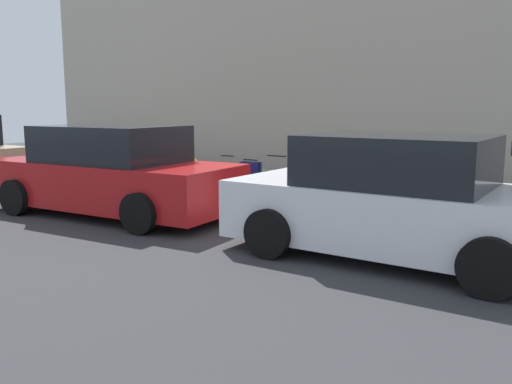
{
  "coord_description": "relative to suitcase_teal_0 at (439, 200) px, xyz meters",
  "views": [
    {
      "loc": [
        -5.89,
        8.04,
        1.92
      ],
      "look_at": [
        -1.0,
        0.36,
        0.46
      ],
      "focal_mm": 37.66,
      "sensor_mm": 36.0,
      "label": 1
    }
  ],
  "objects": [
    {
      "name": "ground_plane",
      "position": [
        3.87,
        0.52,
        -0.46
      ],
      "size": [
        40.0,
        40.0,
        0.0
      ],
      "primitive_type": "plane",
      "color": "#333335"
    },
    {
      "name": "suitcase_maroon_2",
      "position": [
        1.17,
        -0.01,
        -0.02
      ],
      "size": [
        0.45,
        0.27,
        0.85
      ],
      "color": "maroon",
      "rests_on": "sidewalk_curb"
    },
    {
      "name": "suitcase_teal_7",
      "position": [
        4.03,
        0.08,
        -0.03
      ],
      "size": [
        0.37,
        0.25,
        0.84
      ],
      "color": "#0F606B",
      "rests_on": "sidewalk_curb"
    },
    {
      "name": "suitcase_black_3",
      "position": [
        1.76,
        -0.02,
        0.01
      ],
      "size": [
        0.49,
        0.25,
        0.94
      ],
      "color": "black",
      "rests_on": "sidewalk_curb"
    },
    {
      "name": "suitcase_olive_5",
      "position": [
        2.97,
        0.0,
        -0.04
      ],
      "size": [
        0.48,
        0.2,
        0.89
      ],
      "color": "#59601E",
      "rests_on": "sidewalk_curb"
    },
    {
      "name": "fire_hydrant",
      "position": [
        4.92,
        0.04,
        0.06
      ],
      "size": [
        0.39,
        0.21,
        0.74
      ],
      "color": "#D89E0C",
      "rests_on": "sidewalk_curb"
    },
    {
      "name": "suitcase_teal_0",
      "position": [
        0.0,
        0.0,
        0.0
      ],
      "size": [
        0.39,
        0.24,
        0.71
      ],
      "color": "#0F606B",
      "rests_on": "sidewalk_curb"
    },
    {
      "name": "suitcase_navy_6",
      "position": [
        3.52,
        0.03,
        0.04
      ],
      "size": [
        0.39,
        0.2,
        0.79
      ],
      "color": "navy",
      "rests_on": "sidewalk_curb"
    },
    {
      "name": "parked_car_white_0",
      "position": [
        0.07,
        1.96,
        0.27
      ],
      "size": [
        4.28,
        2.16,
        1.56
      ],
      "color": "silver",
      "rests_on": "ground_plane"
    },
    {
      "name": "suitcase_silver_1",
      "position": [
        0.57,
        -0.03,
        -0.04
      ],
      "size": [
        0.51,
        0.22,
        0.81
      ],
      "color": "#9EA0A8",
      "rests_on": "sidewalk_curb"
    },
    {
      "name": "parked_car_red_1",
      "position": [
        5.21,
        1.96,
        0.28
      ],
      "size": [
        4.74,
        2.19,
        1.58
      ],
      "color": "#AD1619",
      "rests_on": "ground_plane"
    },
    {
      "name": "bollard_post",
      "position": [
        5.71,
        0.19,
        0.03
      ],
      "size": [
        0.15,
        0.15,
        0.72
      ],
      "primitive_type": "cylinder",
      "color": "brown",
      "rests_on": "sidewalk_curb"
    },
    {
      "name": "sidewalk_curb",
      "position": [
        3.87,
        -1.98,
        -0.39
      ],
      "size": [
        18.0,
        5.0,
        0.14
      ],
      "primitive_type": "cube",
      "color": "gray",
      "rests_on": "ground_plane"
    },
    {
      "name": "suitcase_red_4",
      "position": [
        2.37,
        -0.03,
        0.02
      ],
      "size": [
        0.48,
        0.25,
        0.75
      ],
      "color": "red",
      "rests_on": "sidewalk_curb"
    }
  ]
}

